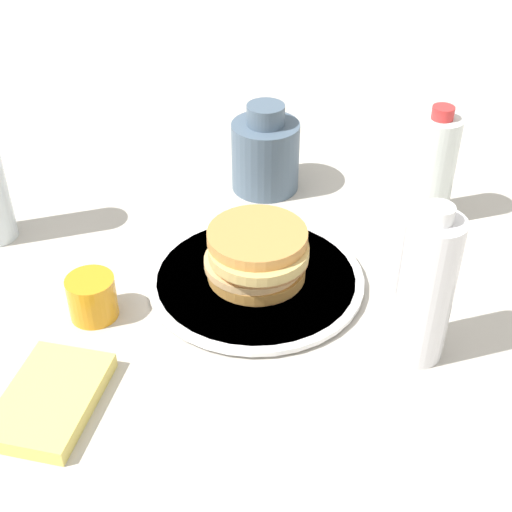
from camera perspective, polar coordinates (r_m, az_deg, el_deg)
The scene contains 8 objects.
ground_plane at distance 0.96m, azimuth -1.87°, elevation -2.93°, with size 4.00×4.00×0.00m, color #BCB7AD.
plate at distance 0.97m, azimuth 0.00°, elevation -1.90°, with size 0.29×0.29×0.01m.
pancake_stack at distance 0.94m, azimuth 0.08°, elevation 0.11°, with size 0.14×0.14×0.07m.
juice_glass at distance 0.93m, azimuth -12.97°, elevation -3.24°, with size 0.06×0.06×0.06m.
cream_jug at distance 1.15m, azimuth 0.75°, elevation 8.24°, with size 0.11×0.11×0.14m.
water_bottle_near at distance 0.83m, azimuth 13.39°, elevation -2.54°, with size 0.07×0.07×0.21m.
water_bottle_far at distance 1.09m, azimuth 14.02°, elevation 6.85°, with size 0.06×0.06×0.18m.
napkin at distance 0.84m, azimuth -16.12°, elevation -10.94°, with size 0.15×0.10×0.02m.
Camera 1 is at (0.71, 0.20, 0.61)m, focal length 50.00 mm.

